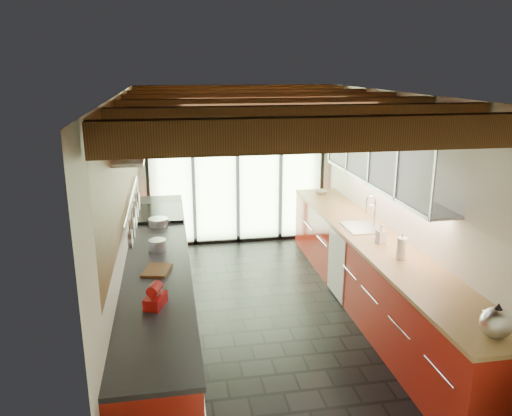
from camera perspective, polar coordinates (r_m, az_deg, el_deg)
name	(u,v)px	position (r m, az deg, el deg)	size (l,w,h in m)	color
ground	(270,317)	(6.09, 1.61, -12.37)	(5.50, 5.50, 0.00)	black
room_shell	(271,182)	(5.51, 1.74, 2.96)	(5.50, 5.50, 5.50)	silver
ceiling_beams	(265,105)	(5.75, 1.03, 11.68)	(3.14, 5.06, 4.90)	#593316
glass_door	(237,145)	(8.11, -2.14, 7.23)	(2.95, 0.10, 2.90)	#C6EAAD
left_counter	(159,290)	(5.79, -10.98, -9.18)	(0.68, 5.00, 0.92)	#A81F14
range_stove	(160,245)	(7.13, -10.87, -4.19)	(0.66, 0.90, 0.97)	silver
right_counter	(373,274)	(6.25, 13.25, -7.36)	(0.68, 5.00, 0.92)	#A81F14
sink_assembly	(364,225)	(6.43, 12.27, -1.89)	(0.45, 0.52, 0.43)	silver
upper_cabinets_right	(383,156)	(6.19, 14.33, 5.78)	(0.34, 3.00, 3.00)	silver
left_wall_fixtures	(135,167)	(5.55, -13.71, 4.63)	(0.28, 2.60, 0.96)	silver
stand_mixer	(155,297)	(4.38, -11.45, -9.91)	(0.21, 0.27, 0.22)	#AD0E0D
pot_large	(157,245)	(5.63, -11.20, -4.18)	(0.19, 0.19, 0.12)	silver
pot_small	(158,222)	(6.48, -11.09, -1.59)	(0.25, 0.25, 0.10)	silver
cutting_board	(157,270)	(5.08, -11.26, -7.02)	(0.24, 0.33, 0.03)	brown
kettle	(496,321)	(4.25, 25.78, -11.56)	(0.29, 0.32, 0.28)	silver
paper_towel	(401,249)	(5.48, 16.29, -4.48)	(0.13, 0.13, 0.28)	white
soap_bottle	(381,234)	(5.92, 14.13, -2.87)	(0.10, 0.10, 0.22)	silver
bowl	(321,192)	(8.04, 7.42, 1.81)	(0.19, 0.19, 0.05)	silver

